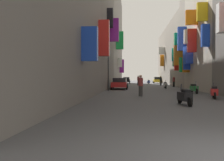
% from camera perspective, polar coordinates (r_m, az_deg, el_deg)
% --- Properties ---
extents(ground_plane, '(140.00, 140.00, 0.00)m').
position_cam_1_polar(ground_plane, '(34.31, 8.49, -1.67)').
color(ground_plane, '#424244').
extents(building_left_mid_a, '(7.30, 15.46, 16.56)m').
position_cam_1_polar(building_left_mid_a, '(30.45, -6.52, 13.70)').
color(building_left_mid_a, slate).
rests_on(building_left_mid_a, ground).
extents(building_left_mid_b, '(7.33, 27.41, 21.14)m').
position_cam_1_polar(building_left_mid_b, '(51.66, -1.61, 10.95)').
color(building_left_mid_b, slate).
rests_on(building_left_mid_b, ground).
extents(building_right_mid_b, '(7.08, 4.76, 21.36)m').
position_cam_1_polar(building_right_mid_b, '(32.35, 23.97, 17.14)').
color(building_right_mid_b, '#BCB29E').
rests_on(building_right_mid_b, ground).
extents(building_right_mid_c, '(7.28, 3.60, 20.24)m').
position_cam_1_polar(building_right_mid_c, '(36.05, 21.73, 14.50)').
color(building_right_mid_c, '#9E9384').
rests_on(building_right_mid_c, ground).
extents(building_right_far, '(7.29, 28.83, 12.07)m').
position_cam_1_polar(building_right_far, '(50.99, 16.54, 5.91)').
color(building_right_far, '#9E9384').
rests_on(building_right_far, ground).
extents(parked_car_yellow, '(1.89, 3.97, 1.54)m').
position_cam_1_polar(parked_car_yellow, '(57.52, 11.18, 0.13)').
color(parked_car_yellow, gold).
rests_on(parked_car_yellow, ground).
extents(parked_car_red, '(2.02, 4.42, 1.39)m').
position_cam_1_polar(parked_car_red, '(28.76, 1.93, -0.67)').
color(parked_car_red, '#B21E1E').
rests_on(parked_car_red, ground).
extents(parked_car_black, '(1.84, 4.19, 1.50)m').
position_cam_1_polar(parked_car_black, '(56.10, 3.62, 0.11)').
color(parked_car_black, black).
rests_on(parked_car_black, ground).
extents(scooter_red, '(0.69, 1.80, 1.13)m').
position_cam_1_polar(scooter_red, '(17.50, 24.06, -2.61)').
color(scooter_red, red).
rests_on(scooter_red, ground).
extents(scooter_blue, '(0.69, 1.93, 1.13)m').
position_cam_1_polar(scooter_blue, '(50.62, 9.10, -0.34)').
color(scooter_blue, '#2D4CAD').
rests_on(scooter_blue, ground).
extents(scooter_black, '(0.60, 1.94, 1.13)m').
position_cam_1_polar(scooter_black, '(12.89, 17.61, -3.79)').
color(scooter_black, black).
rests_on(scooter_black, ground).
extents(scooter_green, '(0.53, 1.88, 1.13)m').
position_cam_1_polar(scooter_green, '(22.51, 19.71, -1.84)').
color(scooter_green, '#287F3D').
rests_on(scooter_green, ground).
extents(scooter_silver, '(0.49, 1.93, 1.13)m').
position_cam_1_polar(scooter_silver, '(31.27, 13.12, -1.07)').
color(scooter_silver, '#ADADB2').
rests_on(scooter_silver, ground).
extents(pedestrian_near_left, '(0.48, 0.48, 1.68)m').
position_cam_1_polar(pedestrian_near_left, '(36.25, 15.11, -0.23)').
color(pedestrian_near_left, black).
rests_on(pedestrian_near_left, ground).
extents(pedestrian_near_right, '(0.46, 0.46, 1.72)m').
position_cam_1_polar(pedestrian_near_right, '(42.50, 12.03, -0.03)').
color(pedestrian_near_right, '#292929').
rests_on(pedestrian_near_right, ground).
extents(pedestrian_mid_street, '(0.51, 0.51, 1.67)m').
position_cam_1_polar(pedestrian_mid_street, '(18.07, 7.12, -1.27)').
color(pedestrian_mid_street, '#363636').
rests_on(pedestrian_mid_street, ground).
extents(pedestrian_far_away, '(0.46, 0.46, 1.78)m').
position_cam_1_polar(pedestrian_far_away, '(42.24, 6.54, 0.02)').
color(pedestrian_far_away, '#262626').
rests_on(pedestrian_far_away, ground).
extents(traffic_light_near_corner, '(0.26, 0.34, 4.65)m').
position_cam_1_polar(traffic_light_near_corner, '(24.70, -0.94, 4.65)').
color(traffic_light_near_corner, '#2D2D2D').
rests_on(traffic_light_near_corner, ground).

